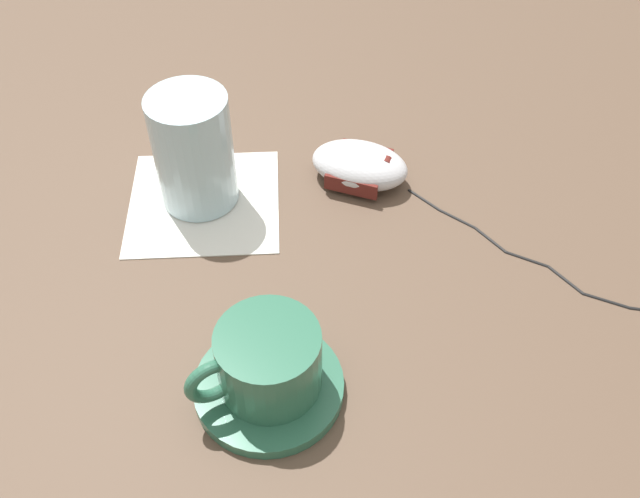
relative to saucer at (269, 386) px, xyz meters
The scene contains 7 objects.
ground_plane 0.14m from the saucer, 59.63° to the right, with size 3.00×3.00×0.00m, color brown.
saucer is the anchor object (origin of this frame).
coffee_cup 0.04m from the saucer, 52.33° to the right, with size 0.09×0.10×0.06m.
computer_mouse 0.27m from the saucer, 84.79° to the right, with size 0.11×0.07×0.04m.
mouse_cable 0.28m from the saucer, 125.61° to the right, with size 0.27×0.07×0.00m.
napkin_under_glass 0.24m from the saucer, 47.77° to the right, with size 0.15×0.15×0.00m, color silver.
drinking_glass 0.25m from the saucer, 47.48° to the right, with size 0.08×0.08×0.12m, color silver.
Camera 1 is at (-0.23, 0.39, 0.50)m, focal length 40.00 mm.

